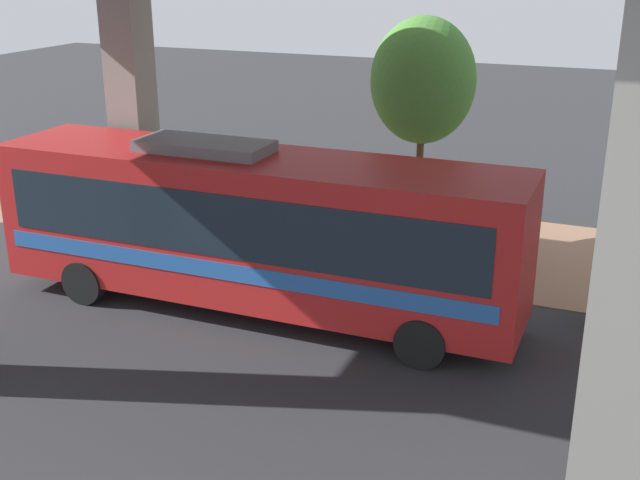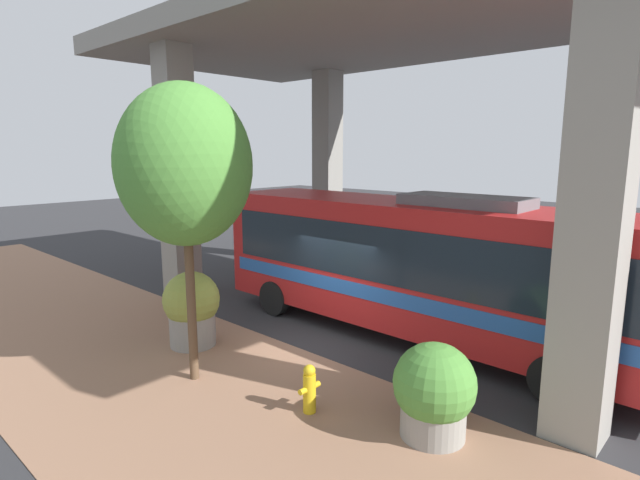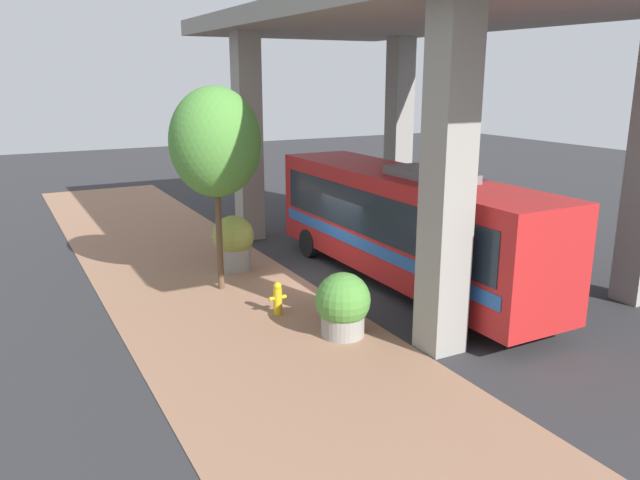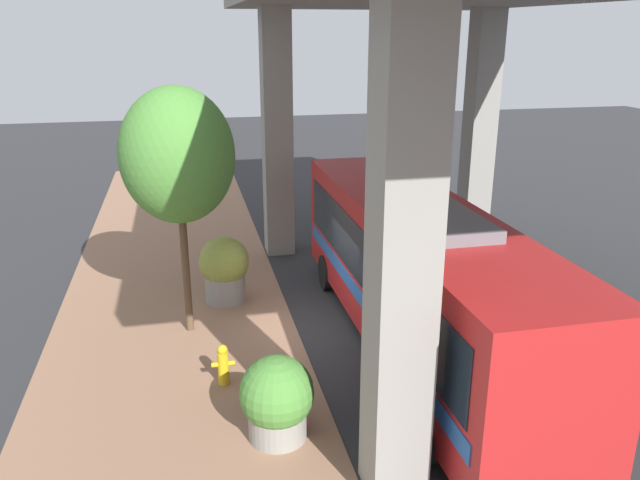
% 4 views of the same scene
% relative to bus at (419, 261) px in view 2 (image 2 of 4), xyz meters
% --- Properties ---
extents(ground_plane, '(80.00, 80.00, 0.00)m').
position_rel_bus_xyz_m(ground_plane, '(-2.49, 1.60, -2.00)').
color(ground_plane, '#2D2D30').
rests_on(ground_plane, ground).
extents(sidewalk_strip, '(6.00, 40.00, 0.02)m').
position_rel_bus_xyz_m(sidewalk_strip, '(-5.49, 1.60, -1.99)').
color(sidewalk_strip, '#936B51').
rests_on(sidewalk_strip, ground).
extents(overpass, '(9.40, 19.79, 8.42)m').
position_rel_bus_xyz_m(overpass, '(1.51, 1.60, 5.34)').
color(overpass, gray).
rests_on(overpass, ground).
extents(bus, '(2.62, 11.47, 3.69)m').
position_rel_bus_xyz_m(bus, '(0.00, 0.00, 0.00)').
color(bus, '#B21E1E').
rests_on(bus, ground).
extents(fire_hydrant, '(0.49, 0.23, 0.93)m').
position_rel_bus_xyz_m(fire_hydrant, '(-4.45, -0.53, -1.53)').
color(fire_hydrant, gold).
rests_on(fire_hydrant, ground).
extents(planter_front, '(1.36, 1.36, 1.63)m').
position_rel_bus_xyz_m(planter_front, '(-3.62, -2.57, -1.19)').
color(planter_front, gray).
rests_on(planter_front, ground).
extents(planter_middle, '(1.36, 1.36, 1.85)m').
position_rel_bus_xyz_m(planter_middle, '(-4.08, 3.76, -1.05)').
color(planter_middle, gray).
rests_on(planter_middle, ground).
extents(street_tree_near, '(2.62, 2.62, 5.99)m').
position_rel_bus_xyz_m(street_tree_near, '(-5.09, 2.18, 2.40)').
color(street_tree_near, brown).
rests_on(street_tree_near, ground).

